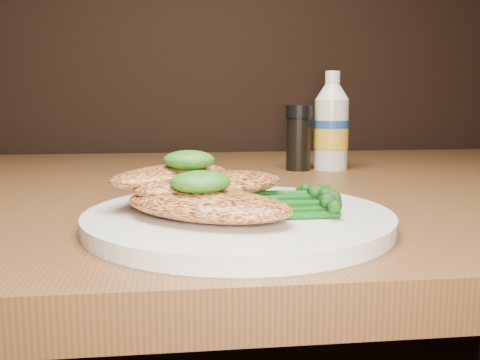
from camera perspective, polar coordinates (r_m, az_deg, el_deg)
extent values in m
cylinder|color=white|center=(0.47, -0.17, -4.20)|extent=(0.27, 0.27, 0.01)
ellipsoid|color=#DE8646|center=(0.44, -3.57, -2.71)|extent=(0.17, 0.15, 0.02)
ellipsoid|color=#DE8646|center=(0.49, -3.06, -0.53)|extent=(0.17, 0.14, 0.02)
ellipsoid|color=#DE8646|center=(0.50, -7.45, 0.46)|extent=(0.14, 0.13, 0.02)
ellipsoid|color=black|center=(0.44, -4.32, -0.23)|extent=(0.05, 0.05, 0.02)
ellipsoid|color=black|center=(0.49, -5.54, 2.16)|extent=(0.06, 0.06, 0.02)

